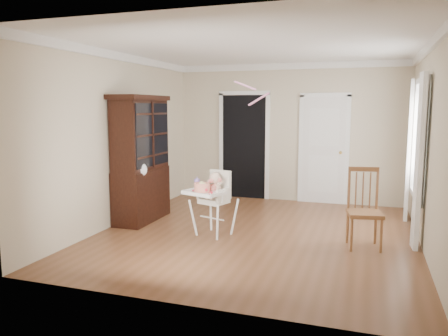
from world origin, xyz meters
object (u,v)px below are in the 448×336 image
(high_chair, at_px, (214,195))
(sippy_cup, at_px, (197,184))
(cake, at_px, (202,188))
(china_cabinet, at_px, (141,159))
(dining_chair, at_px, (364,211))

(high_chair, relative_size, sippy_cup, 4.87)
(sippy_cup, bearing_deg, cake, -48.28)
(sippy_cup, relative_size, china_cabinet, 0.10)
(high_chair, height_order, cake, high_chair)
(china_cabinet, height_order, dining_chair, china_cabinet)
(cake, xyz_separation_m, sippy_cup, (-0.14, 0.16, 0.02))
(dining_chair, bearing_deg, cake, 177.92)
(china_cabinet, bearing_deg, dining_chair, -5.03)
(high_chair, bearing_deg, cake, -98.19)
(sippy_cup, height_order, dining_chair, dining_chair)
(high_chair, height_order, dining_chair, dining_chair)
(china_cabinet, bearing_deg, sippy_cup, -21.73)
(dining_chair, bearing_deg, sippy_cup, 173.57)
(high_chair, distance_m, cake, 0.26)
(sippy_cup, relative_size, dining_chair, 0.19)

